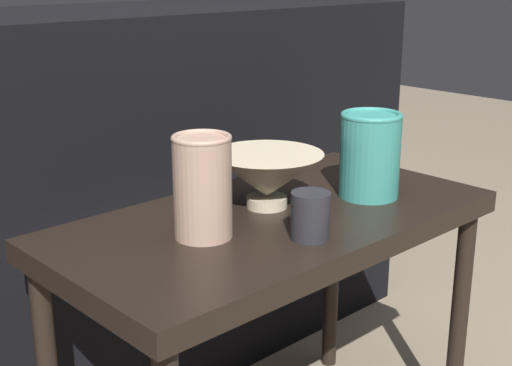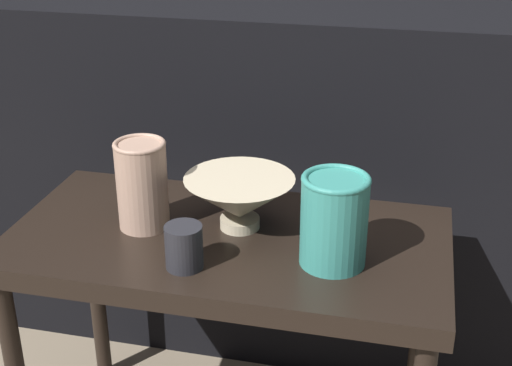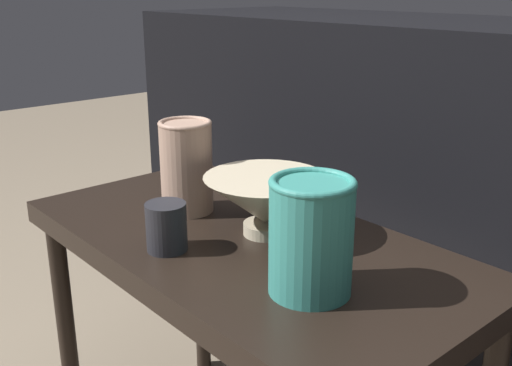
% 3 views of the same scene
% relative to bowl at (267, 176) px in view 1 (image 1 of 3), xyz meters
% --- Properties ---
extents(table, '(0.81, 0.42, 0.53)m').
position_rel_bowl_xyz_m(table, '(-0.02, -0.03, -0.12)').
color(table, black).
rests_on(table, ground_plane).
extents(couch_backdrop, '(1.56, 0.50, 0.86)m').
position_rel_bowl_xyz_m(couch_backdrop, '(-0.02, 0.51, -0.16)').
color(couch_backdrop, black).
rests_on(couch_backdrop, ground_plane).
extents(bowl, '(0.21, 0.21, 0.10)m').
position_rel_bowl_xyz_m(bowl, '(0.00, 0.00, 0.00)').
color(bowl, '#C1B293').
rests_on(bowl, table).
extents(vase_textured_left, '(0.10, 0.10, 0.17)m').
position_rel_bowl_xyz_m(vase_textured_left, '(-0.18, -0.04, 0.03)').
color(vase_textured_left, tan).
rests_on(vase_textured_left, table).
extents(vase_colorful_right, '(0.12, 0.12, 0.16)m').
position_rel_bowl_xyz_m(vase_colorful_right, '(0.19, -0.09, 0.02)').
color(vase_colorful_right, teal).
rests_on(vase_colorful_right, table).
extents(cup, '(0.06, 0.06, 0.08)m').
position_rel_bowl_xyz_m(cup, '(-0.06, -0.16, -0.02)').
color(cup, '#232328').
rests_on(cup, table).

